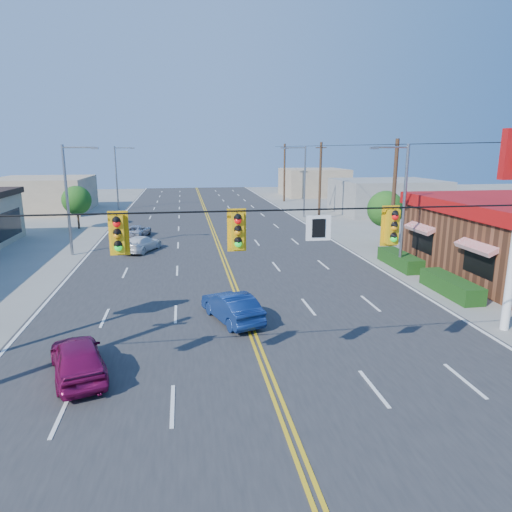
{
  "coord_description": "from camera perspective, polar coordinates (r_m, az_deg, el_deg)",
  "views": [
    {
      "loc": [
        -2.69,
        -12.76,
        7.73
      ],
      "look_at": [
        0.99,
        10.32,
        2.2
      ],
      "focal_mm": 32.0,
      "sensor_mm": 36.0,
      "label": 1
    }
  ],
  "objects": [
    {
      "name": "ground",
      "position": [
        15.16,
        2.58,
        -17.35
      ],
      "size": [
        160.0,
        160.0,
        0.0
      ],
      "primitive_type": "plane",
      "color": "gray",
      "rests_on": "ground"
    },
    {
      "name": "road",
      "position": [
        33.76,
        -4.24,
        0.09
      ],
      "size": [
        20.0,
        120.0,
        0.06
      ],
      "primitive_type": "cube",
      "color": "#2D2D30",
      "rests_on": "ground"
    },
    {
      "name": "signal_span",
      "position": [
        13.33,
        2.29,
        0.98
      ],
      "size": [
        24.32,
        0.34,
        9.0
      ],
      "color": "#47301E",
      "rests_on": "ground"
    },
    {
      "name": "streetlight_se",
      "position": [
        30.14,
        17.71,
        6.56
      ],
      "size": [
        2.55,
        0.25,
        8.0
      ],
      "color": "gray",
      "rests_on": "ground"
    },
    {
      "name": "streetlight_ne",
      "position": [
        52.62,
        5.9,
        9.74
      ],
      "size": [
        2.55,
        0.25,
        8.0
      ],
      "color": "gray",
      "rests_on": "ground"
    },
    {
      "name": "streetlight_sw",
      "position": [
        35.84,
        -22.26,
        7.18
      ],
      "size": [
        2.55,
        0.25,
        8.0
      ],
      "color": "gray",
      "rests_on": "ground"
    },
    {
      "name": "streetlight_nw",
      "position": [
        61.39,
        -16.88,
        9.74
      ],
      "size": [
        2.55,
        0.25,
        8.0
      ],
      "color": "gray",
      "rests_on": "ground"
    },
    {
      "name": "utility_pole_near",
      "position": [
        34.36,
        16.81,
        6.85
      ],
      "size": [
        0.28,
        0.28,
        8.4
      ],
      "primitive_type": "cylinder",
      "color": "#47301E",
      "rests_on": "ground"
    },
    {
      "name": "utility_pole_mid",
      "position": [
        51.11,
        8.01,
        9.22
      ],
      "size": [
        0.28,
        0.28,
        8.4
      ],
      "primitive_type": "cylinder",
      "color": "#47301E",
      "rests_on": "ground"
    },
    {
      "name": "utility_pole_far",
      "position": [
        68.5,
        3.57,
        10.33
      ],
      "size": [
        0.28,
        0.28,
        8.4
      ],
      "primitive_type": "cylinder",
      "color": "#47301E",
      "rests_on": "ground"
    },
    {
      "name": "tree_kfc_rear",
      "position": [
        38.65,
        15.87,
        5.67
      ],
      "size": [
        2.94,
        2.94,
        4.41
      ],
      "color": "#47301E",
      "rests_on": "ground"
    },
    {
      "name": "tree_west",
      "position": [
        48.14,
        -21.51,
        6.5
      ],
      "size": [
        2.8,
        2.8,
        4.2
      ],
      "color": "#47301E",
      "rests_on": "ground"
    },
    {
      "name": "bld_east_mid",
      "position": [
        58.54,
        16.07,
        7.17
      ],
      "size": [
        12.0,
        10.0,
        4.0
      ],
      "primitive_type": "cube",
      "color": "gray",
      "rests_on": "ground"
    },
    {
      "name": "bld_west_far",
      "position": [
        63.43,
        -25.05,
        6.98
      ],
      "size": [
        11.0,
        12.0,
        4.2
      ],
      "primitive_type": "cube",
      "color": "tan",
      "rests_on": "ground"
    },
    {
      "name": "bld_east_far",
      "position": [
        78.04,
        7.2,
        9.14
      ],
      "size": [
        10.0,
        10.0,
        4.4
      ],
      "primitive_type": "cube",
      "color": "tan",
      "rests_on": "ground"
    },
    {
      "name": "car_magenta",
      "position": [
        17.13,
        -21.37,
        -11.94
      ],
      "size": [
        2.78,
        4.35,
        1.38
      ],
      "primitive_type": "imported",
      "rotation": [
        0.0,
        0.0,
        3.45
      ],
      "color": "maroon",
      "rests_on": "ground"
    },
    {
      "name": "car_blue",
      "position": [
        20.86,
        -3.06,
        -6.49
      ],
      "size": [
        2.66,
        4.3,
        1.34
      ],
      "primitive_type": "imported",
      "rotation": [
        0.0,
        0.0,
        3.47
      ],
      "color": "navy",
      "rests_on": "ground"
    },
    {
      "name": "car_white",
      "position": [
        35.87,
        -14.08,
        1.42
      ],
      "size": [
        3.19,
        4.37,
        1.18
      ],
      "primitive_type": "imported",
      "rotation": [
        0.0,
        0.0,
        2.71
      ],
      "color": "white",
      "rests_on": "ground"
    },
    {
      "name": "car_silver",
      "position": [
        41.81,
        -14.66,
        2.96
      ],
      "size": [
        2.6,
        4.15,
        1.07
      ],
      "primitive_type": "imported",
      "rotation": [
        0.0,
        0.0,
        2.91
      ],
      "color": "#BBBBC1",
      "rests_on": "ground"
    }
  ]
}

